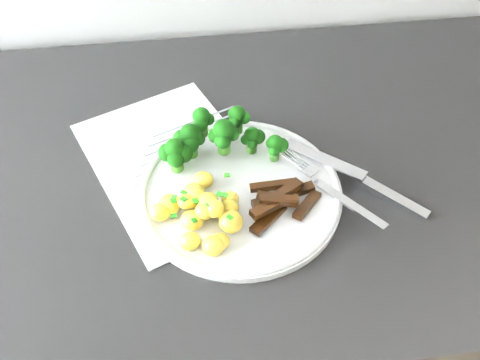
# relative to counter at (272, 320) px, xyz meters

# --- Properties ---
(counter) EXTENTS (2.40, 0.60, 0.90)m
(counter) POSITION_rel_counter_xyz_m (0.00, 0.00, 0.00)
(counter) COLOR black
(counter) RESTS_ON ground
(recipe_paper) EXTENTS (0.29, 0.34, 0.00)m
(recipe_paper) POSITION_rel_counter_xyz_m (-0.15, 0.02, 0.45)
(recipe_paper) COLOR white
(recipe_paper) RESTS_ON counter
(plate) EXTENTS (0.26, 0.26, 0.01)m
(plate) POSITION_rel_counter_xyz_m (-0.07, -0.05, 0.46)
(plate) COLOR white
(plate) RESTS_ON counter
(broccoli) EXTENTS (0.17, 0.09, 0.06)m
(broccoli) POSITION_rel_counter_xyz_m (-0.10, 0.02, 0.49)
(broccoli) COLOR #2D5E19
(broccoli) RESTS_ON plate
(potatoes) EXTENTS (0.11, 0.13, 0.04)m
(potatoes) POSITION_rel_counter_xyz_m (-0.12, -0.09, 0.47)
(potatoes) COLOR #FBEA5B
(potatoes) RESTS_ON plate
(beef_strips) EXTENTS (0.10, 0.08, 0.03)m
(beef_strips) POSITION_rel_counter_xyz_m (-0.02, -0.08, 0.47)
(beef_strips) COLOR black
(beef_strips) RESTS_ON plate
(fork) EXTENTS (0.11, 0.15, 0.02)m
(fork) POSITION_rel_counter_xyz_m (0.05, -0.07, 0.47)
(fork) COLOR #BCBCC1
(fork) RESTS_ON plate
(knife) EXTENTS (0.16, 0.16, 0.02)m
(knife) POSITION_rel_counter_xyz_m (0.10, -0.06, 0.46)
(knife) COLOR #BCBCC1
(knife) RESTS_ON plate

